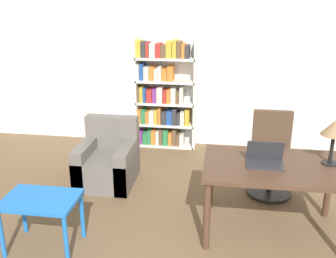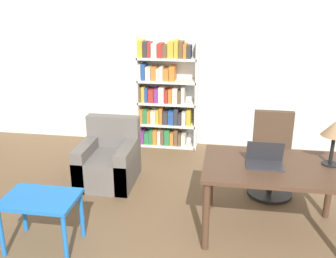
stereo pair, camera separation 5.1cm
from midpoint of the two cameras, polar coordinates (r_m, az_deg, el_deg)
wall_back at (r=6.14m, az=7.79°, el=9.65°), size 8.00×0.06×2.70m
desk at (r=4.06m, az=15.54°, el=-6.44°), size 1.41×0.90×0.76m
laptop at (r=3.99m, az=14.22°, el=-4.40°), size 0.36×0.23×0.24m
table_lamp at (r=4.09m, az=23.40°, el=-0.20°), size 0.26×0.26×0.45m
office_chair at (r=4.96m, az=15.11°, el=-4.07°), size 0.54×0.54×1.01m
side_table_blue at (r=3.99m, az=-17.63°, el=-10.46°), size 0.70×0.49×0.54m
armchair at (r=5.19m, az=-8.32°, el=-4.74°), size 0.70×0.78×0.81m
bookshelf at (r=6.14m, az=-0.29°, el=4.74°), size 0.95×0.28×1.74m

